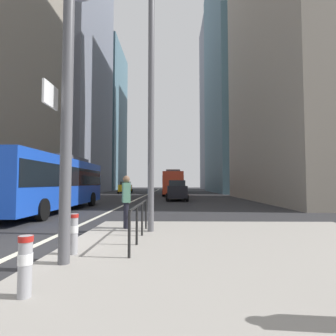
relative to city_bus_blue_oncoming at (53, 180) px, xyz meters
The scene contains 17 objects.
ground_plane 11.64m from the city_bus_blue_oncoming, 73.10° to the left, with size 160.00×160.00×0.00m, color #28282B.
median_island 13.47m from the city_bus_blue_oncoming, 48.53° to the right, with size 9.00×10.00×0.15m, color gray.
lane_centre_line 21.34m from the city_bus_blue_oncoming, 80.96° to the left, with size 0.20×80.00×0.01m, color beige.
office_tower_left_mid 40.85m from the city_bus_blue_oncoming, 112.46° to the left, with size 13.98×20.13×51.45m, color slate.
office_tower_left_far 59.06m from the city_bus_blue_oncoming, 102.93° to the left, with size 12.40×17.77×37.70m, color slate.
office_tower_right_mid 45.03m from the city_bus_blue_oncoming, 59.73° to the left, with size 11.87×21.57×43.62m, color slate.
office_tower_right_far 64.54m from the city_bus_blue_oncoming, 70.48° to the left, with size 10.06×16.21×46.51m, color slate.
city_bus_blue_oncoming is the anchor object (origin of this frame).
city_bus_red_receding 23.05m from the city_bus_blue_oncoming, 71.96° to the left, with size 2.75×11.78×3.40m.
city_bus_red_distant 42.42m from the city_bus_blue_oncoming, 80.46° to the left, with size 2.88×11.26×3.40m.
car_oncoming_mid 29.06m from the city_bus_blue_oncoming, 91.51° to the left, with size 2.18×4.40×1.94m.
car_receding_near 12.73m from the city_bus_blue_oncoming, 54.20° to the left, with size 2.16×4.54×1.94m.
street_lamp_post 10.20m from the city_bus_blue_oncoming, 48.72° to the right, with size 5.50×0.32×8.00m.
bollard_left 13.30m from the city_bus_blue_oncoming, 67.62° to the right, with size 0.20×0.20×0.82m.
bollard_right 11.23m from the city_bus_blue_oncoming, 64.01° to the right, with size 0.20×0.20×0.86m.
pedestrian_railing 10.56m from the city_bus_blue_oncoming, 54.26° to the right, with size 0.06×3.60×0.98m.
pedestrian_waiting 8.64m from the city_bus_blue_oncoming, 50.75° to the right, with size 0.35×0.44×1.79m.
Camera 1 is at (3.69, -6.94, 1.68)m, focal length 29.06 mm.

